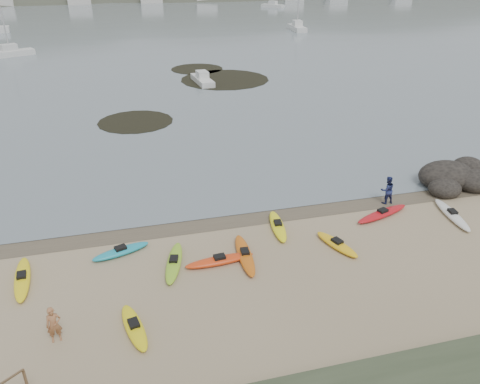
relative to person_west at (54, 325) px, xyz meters
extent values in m
plane|color=tan|center=(9.51, 7.91, -0.79)|extent=(600.00, 600.00, 0.00)
plane|color=brown|center=(9.51, 7.61, -0.79)|extent=(60.00, 60.00, 0.00)
ellipsoid|color=#E63F14|center=(7.32, 3.46, -0.62)|extent=(3.54, 0.97, 0.34)
ellipsoid|color=red|center=(17.49, 5.68, -0.62)|extent=(3.93, 1.90, 0.34)
ellipsoid|color=#FFF715|center=(11.15, 5.87, -0.62)|extent=(1.14, 3.44, 0.34)
ellipsoid|color=yellow|center=(-1.88, 4.32, -0.62)|extent=(1.05, 3.69, 0.34)
ellipsoid|color=#D46212|center=(8.65, 3.61, -0.62)|extent=(0.95, 3.80, 0.34)
ellipsoid|color=yellow|center=(2.99, -0.23, -0.62)|extent=(1.31, 3.06, 0.34)
ellipsoid|color=yellow|center=(13.53, 3.34, -0.62)|extent=(1.62, 2.97, 0.34)
ellipsoid|color=silver|center=(21.35, 4.56, -0.62)|extent=(1.28, 3.94, 0.34)
ellipsoid|color=#91CC28|center=(5.12, 3.84, -0.62)|extent=(1.55, 3.59, 0.34)
ellipsoid|color=teal|center=(2.63, 5.50, -0.62)|extent=(3.05, 1.62, 0.34)
imported|color=#AF6F46|center=(0.00, 0.00, 0.00)|extent=(0.63, 0.47, 1.58)
imported|color=navy|center=(18.54, 7.11, 0.09)|extent=(0.88, 0.69, 1.77)
ellipsoid|color=black|center=(23.77, 8.54, -0.51)|extent=(3.75, 2.92, 1.88)
ellipsoid|color=black|center=(25.27, 7.54, -0.57)|extent=(2.71, 2.29, 1.46)
ellipsoid|color=black|center=(22.77, 7.24, -0.60)|extent=(2.08, 1.88, 1.25)
ellipsoid|color=black|center=(25.97, 9.24, -0.54)|extent=(2.29, 2.08, 1.67)
cylinder|color=black|center=(4.55, 27.03, -0.76)|extent=(6.84, 6.84, 0.04)
cylinder|color=black|center=(16.17, 41.15, -0.76)|extent=(10.86, 10.86, 0.04)
cylinder|color=black|center=(13.86, 47.91, -0.76)|extent=(6.99, 6.99, 0.04)
cube|color=silver|center=(-12.03, 63.88, -0.31)|extent=(7.07, 4.76, 0.97)
cube|color=silver|center=(13.15, 39.88, -0.40)|extent=(2.02, 5.65, 0.77)
cube|color=silver|center=(40.17, 79.53, -0.26)|extent=(2.73, 7.69, 1.06)
cube|color=silver|center=(50.62, 127.49, -0.29)|extent=(6.09, 6.87, 1.01)
ellipsoid|color=#384235|center=(-35.49, 202.91, -18.79)|extent=(220.00, 120.00, 80.00)
ellipsoid|color=#384235|center=(44.51, 197.91, -16.09)|extent=(200.00, 110.00, 68.00)
ellipsoid|color=#384235|center=(129.51, 207.91, -17.89)|extent=(230.00, 130.00, 76.00)
camera|label=1|loc=(3.52, -15.22, 12.74)|focal=35.00mm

